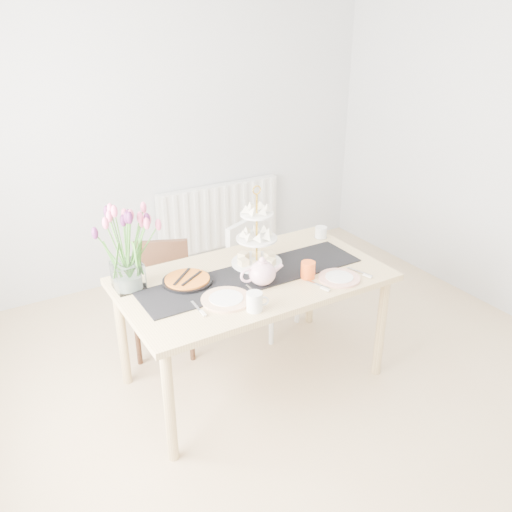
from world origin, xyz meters
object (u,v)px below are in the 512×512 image
mug_white (254,302)px  chair_white (257,267)px  tart_tin (187,281)px  tulip_vase (124,237)px  plate_right (339,278)px  dining_table (253,287)px  chair_brown (163,289)px  radiator (219,216)px  cake_stand (257,245)px  mug_grey (264,271)px  teapot (262,273)px  cream_jug (321,232)px  mug_orange (308,270)px  plate_left (226,299)px

mug_white → chair_white: bearing=81.7°
tart_tin → tulip_vase: bearing=158.9°
plate_right → tart_tin: bearing=152.7°
tart_tin → plate_right: bearing=-27.3°
dining_table → chair_brown: 0.80m
radiator → dining_table: same height
dining_table → chair_brown: bearing=115.3°
plate_right → mug_white: bearing=-175.5°
cake_stand → mug_grey: bearing=-108.4°
radiator → chair_white: 1.17m
mug_white → cake_stand: bearing=81.1°
cake_stand → teapot: cake_stand is taller
tulip_vase → dining_table: bearing=-19.1°
cream_jug → tart_tin: 1.09m
chair_brown → mug_white: 1.10m
chair_white → mug_white: 1.13m
teapot → mug_orange: size_ratio=2.48×
radiator → chair_brown: chair_brown is taller
mug_white → mug_orange: (0.47, 0.16, -0.00)m
radiator → mug_orange: mug_orange is taller
mug_white → plate_right: size_ratio=0.42×
cake_stand → mug_white: bearing=-122.3°
cream_jug → chair_brown: bearing=133.6°
mug_orange → tulip_vase: bearing=106.9°
mug_white → plate_left: 0.19m
chair_brown → mug_orange: mug_orange is taller
mug_white → mug_orange: 0.50m
radiator → mug_grey: size_ratio=12.01×
mug_orange → plate_right: bearing=-86.2°
chair_brown → tart_tin: (-0.05, -0.57, 0.33)m
chair_brown → chair_white: 0.71m
teapot → tart_tin: teapot is taller
tulip_vase → mug_white: (0.49, -0.58, -0.27)m
teapot → plate_left: (-0.26, -0.05, -0.07)m
dining_table → plate_right: (0.42, -0.29, 0.08)m
mug_orange → chair_white: bearing=33.3°
mug_white → mug_orange: mug_white is taller
radiator → mug_white: 2.25m
tart_tin → mug_white: (0.18, -0.46, 0.04)m
teapot → cake_stand: bearing=76.5°
chair_brown → teapot: 0.96m
tulip_vase → mug_grey: 0.83m
tart_tin → plate_right: tart_tin is taller
radiator → mug_orange: size_ratio=11.74×
dining_table → mug_white: mug_white is taller
cream_jug → plate_left: 1.08m
tulip_vase → mug_white: 0.81m
teapot → chair_white: bearing=72.1°
radiator → tart_tin: tart_tin is taller
plate_right → cream_jug: bearing=63.0°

